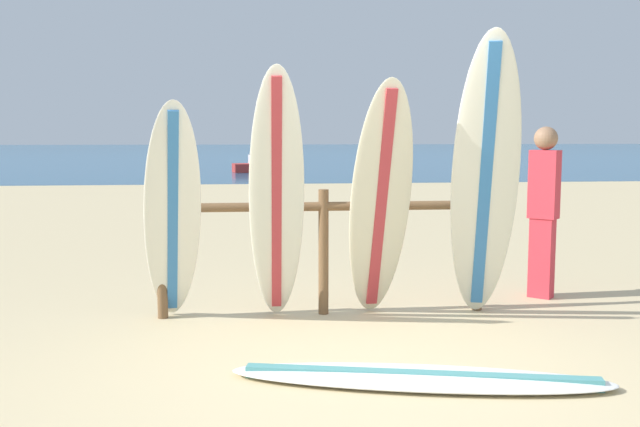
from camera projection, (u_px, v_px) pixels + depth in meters
ground_plane at (367, 368)px, 4.89m from camera, size 120.00×120.00×0.00m
ocean_water at (255, 152)px, 62.21m from camera, size 120.00×80.00×0.01m
surfboard_rack at (324, 234)px, 6.29m from camera, size 2.93×0.09×1.12m
surfboard_leaning_far_left at (172, 215)px, 5.86m from camera, size 0.60×0.93×1.88m
surfboard_leaning_left at (277, 198)px, 5.89m from camera, size 0.48×0.80×2.15m
surfboard_leaning_center_left at (380, 202)px, 6.03m from camera, size 0.57×0.78×2.06m
surfboard_leaning_center at (485, 181)px, 5.93m from camera, size 0.72×0.97×2.42m
surfboard_lying_on_sand at (420, 378)px, 4.60m from camera, size 2.53×1.05×0.08m
beachgoer_standing at (544, 204)px, 6.90m from camera, size 0.31×0.31×1.67m
small_boat_offshore at (259, 166)px, 29.48m from camera, size 2.23×1.39×0.71m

